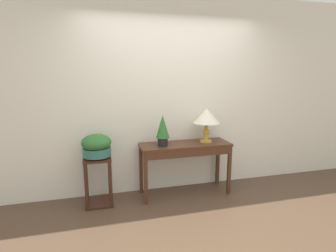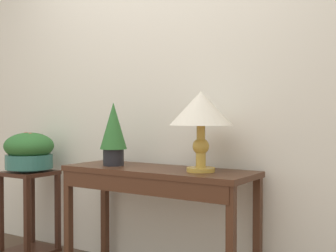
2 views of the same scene
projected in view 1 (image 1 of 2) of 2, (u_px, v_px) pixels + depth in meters
The scene contains 7 objects.
ground_plane at pixel (205, 239), 2.81m from camera, with size 12.00×12.00×0.01m, color #4C3828.
back_wall_with_art at pixel (169, 95), 3.89m from camera, with size 9.00×0.10×2.80m.
console_table at pixel (186, 151), 3.76m from camera, with size 1.26×0.44×0.74m.
table_lamp at pixel (207, 117), 3.78m from camera, with size 0.38×0.38×0.48m.
potted_plant_on_console at pixel (163, 129), 3.60m from camera, with size 0.18×0.18×0.42m.
pedestal_stand_left at pixel (98, 181), 3.52m from camera, with size 0.35×0.35×0.64m.
planter_bowl_wide at pixel (96, 145), 3.43m from camera, with size 0.38×0.38×0.30m.
Camera 1 is at (-1.04, -2.35, 1.68)m, focal length 28.84 mm.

